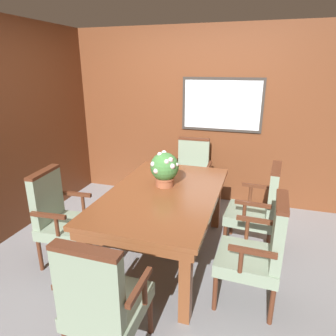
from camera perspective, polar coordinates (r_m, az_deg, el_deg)
name	(u,v)px	position (r m, az deg, el deg)	size (l,w,h in m)	color
ground_plane	(151,263)	(3.22, -3.16, -17.69)	(14.00, 14.00, 0.00)	gray
wall_back	(194,117)	(4.39, 4.98, 9.70)	(7.20, 0.08, 2.45)	brown
dining_table	(164,200)	(3.02, -0.85, -6.16)	(1.07, 1.77, 0.73)	brown
chair_right_far	(259,207)	(3.33, 16.90, -7.07)	(0.54, 0.55, 0.97)	#562B19
chair_left_near	(61,216)	(3.20, -19.79, -8.52)	(0.54, 0.55, 0.97)	#562B19
chair_head_near	(102,300)	(2.12, -12.47, -23.31)	(0.53, 0.51, 0.97)	#562B19
chair_right_near	(259,250)	(2.61, 16.91, -14.69)	(0.52, 0.54, 0.97)	#562B19
chair_head_far	(192,172)	(4.21, 4.52, -0.80)	(0.54, 0.52, 0.97)	#562B19
potted_plant	(164,168)	(3.06, -0.67, -0.06)	(0.30, 0.31, 0.37)	#9E5638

